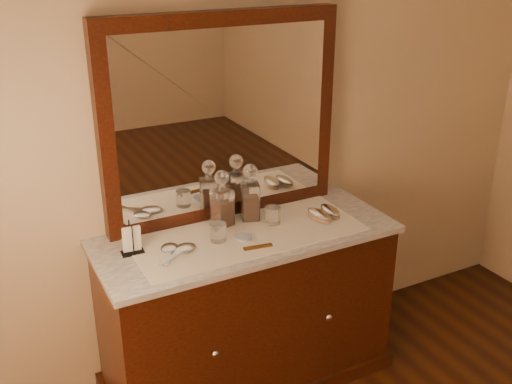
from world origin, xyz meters
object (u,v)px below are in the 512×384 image
at_px(hand_mirror_outer, 169,250).
at_px(decanter_right, 250,198).
at_px(brush_near, 319,215).
at_px(hand_mirror_inner, 183,250).
at_px(brush_far, 330,211).
at_px(napkin_rack, 132,241).
at_px(mirror_frame, 223,119).
at_px(pin_dish, 243,237).
at_px(comb, 258,247).
at_px(dresser_cabinet, 247,311).
at_px(decanter_left, 222,204).

bearing_deg(hand_mirror_outer, decanter_right, 16.16).
relative_size(brush_near, hand_mirror_inner, 0.74).
bearing_deg(brush_far, napkin_rack, 175.11).
xyz_separation_m(mirror_frame, brush_far, (0.46, -0.27, -0.47)).
bearing_deg(decanter_right, hand_mirror_inner, -158.53).
relative_size(pin_dish, brush_far, 0.50).
bearing_deg(brush_near, napkin_rack, 173.83).
height_order(napkin_rack, brush_far, napkin_rack).
bearing_deg(brush_near, hand_mirror_inner, 179.95).
relative_size(brush_far, hand_mirror_outer, 0.75).
bearing_deg(napkin_rack, comb, -23.20).
relative_size(dresser_cabinet, napkin_rack, 9.33).
bearing_deg(decanter_right, mirror_frame, 126.13).
bearing_deg(brush_far, mirror_frame, 149.48).
bearing_deg(brush_far, pin_dish, -176.94).
xyz_separation_m(dresser_cabinet, comb, (-0.02, -0.16, 0.45)).
distance_m(comb, brush_near, 0.42).
xyz_separation_m(brush_near, hand_mirror_inner, (-0.72, 0.00, -0.01)).
bearing_deg(decanter_left, brush_near, -20.56).
bearing_deg(brush_near, hand_mirror_outer, 177.84).
bearing_deg(comb, mirror_frame, 95.71).
bearing_deg(comb, napkin_rack, 165.65).
relative_size(decanter_right, brush_far, 1.84).
xyz_separation_m(pin_dish, brush_near, (0.43, 0.01, 0.01)).
bearing_deg(napkin_rack, decanter_right, 6.21).
height_order(pin_dish, hand_mirror_inner, hand_mirror_inner).
height_order(dresser_cabinet, napkin_rack, napkin_rack).
xyz_separation_m(mirror_frame, decanter_left, (-0.06, -0.12, -0.39)).
bearing_deg(brush_near, dresser_cabinet, 173.98).
bearing_deg(decanter_left, decanter_right, -0.33).
relative_size(decanter_left, hand_mirror_outer, 1.35).
xyz_separation_m(napkin_rack, decanter_right, (0.62, 0.07, 0.05)).
relative_size(comb, hand_mirror_outer, 0.65).
height_order(comb, brush_near, brush_near).
bearing_deg(dresser_cabinet, comb, -97.85).
bearing_deg(napkin_rack, decanter_left, 8.27).
xyz_separation_m(brush_far, hand_mirror_inner, (-0.80, -0.01, -0.01)).
bearing_deg(napkin_rack, dresser_cabinet, -6.27).
relative_size(hand_mirror_outer, hand_mirror_inner, 0.94).
height_order(dresser_cabinet, decanter_left, decanter_left).
distance_m(brush_near, brush_far, 0.08).
relative_size(brush_near, brush_far, 1.06).
distance_m(decanter_left, hand_mirror_inner, 0.34).
height_order(pin_dish, decanter_right, decanter_right).
relative_size(napkin_rack, hand_mirror_outer, 0.72).
bearing_deg(pin_dish, decanter_left, 97.27).
xyz_separation_m(decanter_left, hand_mirror_inner, (-0.27, -0.17, -0.10)).
bearing_deg(napkin_rack, mirror_frame, 19.08).
bearing_deg(brush_near, decanter_left, 159.44).
height_order(dresser_cabinet, comb, comb).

